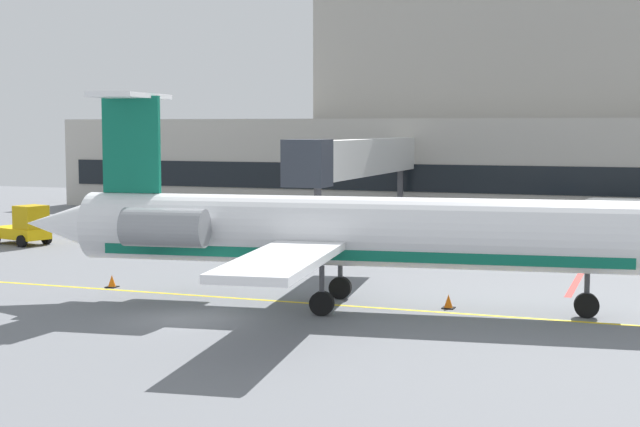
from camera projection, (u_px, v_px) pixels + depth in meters
name	position (u px, v px, depth m)	size (l,w,h in m)	color
ground	(188.00, 318.00, 34.50)	(120.00, 120.00, 0.11)	slate
terminal_building	(488.00, 118.00, 76.74)	(69.75, 12.95, 21.04)	#B7B2A8
jet_bridge_west	(358.00, 159.00, 61.13)	(2.40, 22.34, 6.23)	silver
regional_jet	(347.00, 232.00, 35.92)	(27.51, 19.73, 8.26)	white
baggage_tug	(530.00, 224.00, 57.59)	(3.46, 2.83, 2.11)	#1E4CB2
belt_loader	(25.00, 227.00, 55.33)	(3.95, 2.82, 2.34)	#E5B20C
fuel_tank	(633.00, 214.00, 60.16)	(7.01, 2.06, 2.35)	white
safety_cone_alpha	(448.00, 302.00, 35.95)	(0.47, 0.47, 0.55)	orange
safety_cone_bravo	(112.00, 282.00, 40.68)	(0.47, 0.47, 0.55)	orange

